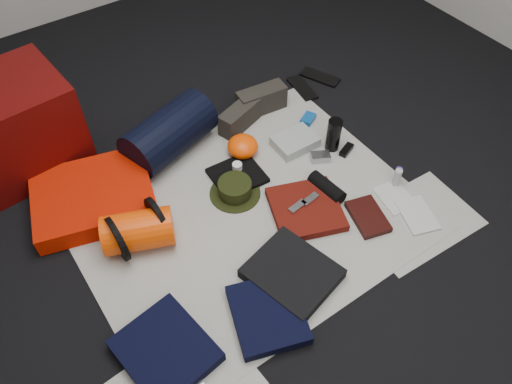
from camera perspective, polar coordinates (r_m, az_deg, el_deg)
floor at (r=2.47m, az=-0.94°, el=-2.73°), size 4.50×4.50×0.02m
newspaper_mat at (r=2.46m, az=-0.94°, el=-2.54°), size 1.60×1.30×0.01m
newspaper_sheet_front_right at (r=2.55m, az=17.78°, el=-3.12°), size 0.60×0.43×0.00m
red_cabinet at (r=2.81m, az=-26.05°, el=6.64°), size 0.62×0.53×0.49m
sleeping_pad at (r=2.58m, az=-18.07°, el=-0.54°), size 0.67×0.60×0.10m
stuff_sack at (r=2.34m, az=-13.30°, el=-4.33°), size 0.36×0.29×0.19m
sack_strap_left at (r=2.32m, az=-15.56°, el=-5.21°), size 0.02×0.22×0.22m
sack_strap_right at (r=2.34m, az=-11.21°, el=-3.01°), size 0.03×0.22×0.22m
navy_duffel at (r=2.69m, az=-9.90°, el=6.65°), size 0.55×0.39×0.26m
boonie_brim at (r=2.53m, az=-2.41°, el=-0.13°), size 0.31×0.31×0.01m
boonie_crown at (r=2.50m, az=-2.44°, el=0.47°), size 0.17×0.17×0.08m
hiking_boot_left at (r=2.84m, az=-1.89°, el=8.55°), size 0.28×0.18×0.13m
hiking_boot_right at (r=2.95m, az=0.64°, el=10.49°), size 0.30×0.14×0.14m
flip_flop_left at (r=3.16m, az=5.29°, el=11.73°), size 0.13×0.26×0.01m
flip_flop_right at (r=3.26m, az=7.30°, el=12.89°), size 0.19×0.27×0.01m
trousers_navy_a at (r=2.10m, az=-10.30°, el=-17.39°), size 0.37×0.40×0.06m
trousers_navy_b at (r=2.14m, az=1.34°, el=-13.81°), size 0.38×0.40×0.05m
trousers_charcoal at (r=2.24m, az=4.14°, el=-9.26°), size 0.40×0.43×0.06m
black_tshirt at (r=2.60m, az=-2.15°, el=1.91°), size 0.27×0.25×0.03m
red_shirt at (r=2.46m, az=5.72°, el=-1.95°), size 0.42×0.42×0.04m
orange_stuff_sack at (r=2.69m, az=-1.53°, el=5.24°), size 0.17×0.17×0.11m
first_aid_pouch at (r=2.76m, az=4.47°, el=5.74°), size 0.23×0.18×0.06m
water_bottle at (r=2.72m, az=8.86°, el=6.48°), size 0.10×0.10×0.19m
speaker at (r=2.53m, az=8.07°, el=0.49°), size 0.10×0.21×0.08m
compact_camera at (r=2.70m, az=7.37°, el=3.99°), size 0.12×0.10×0.04m
cyan_case at (r=2.92m, az=5.97°, el=8.32°), size 0.11×0.10×0.03m
toiletry_purple at (r=2.65m, az=15.87°, el=1.88°), size 0.04×0.04×0.10m
toiletry_clear at (r=2.63m, az=15.81°, el=1.58°), size 0.04×0.04×0.11m
paperback_book at (r=2.48m, az=12.67°, el=-2.77°), size 0.20×0.26×0.03m
map_booklet at (r=2.57m, az=17.93°, el=-2.51°), size 0.21×0.25×0.01m
map_printout at (r=2.61m, az=15.61°, el=-0.58°), size 0.18×0.22×0.01m
sunglasses at (r=2.77m, az=10.30°, el=4.76°), size 0.11×0.08×0.03m
tape_roll at (r=2.60m, az=-2.17°, el=2.94°), size 0.05×0.05×0.03m
energy_bar_a at (r=2.42m, az=4.74°, el=-1.65°), size 0.10×0.05×0.01m
energy_bar_b at (r=2.46m, az=6.21°, el=-0.82°), size 0.10×0.05×0.01m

